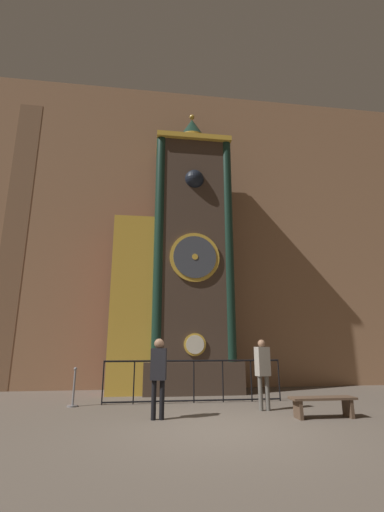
% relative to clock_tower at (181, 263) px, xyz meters
% --- Properties ---
extents(ground_plane, '(28.00, 28.00, 0.00)m').
position_rel_clock_tower_xyz_m(ground_plane, '(0.32, -5.05, -4.46)').
color(ground_plane, brown).
extents(cathedral_back_wall, '(24.00, 0.32, 12.65)m').
position_rel_clock_tower_xyz_m(cathedral_back_wall, '(0.24, 1.29, 1.86)').
color(cathedral_back_wall, '#936B4C').
rests_on(cathedral_back_wall, ground_plane).
extents(clock_tower, '(4.46, 1.80, 10.73)m').
position_rel_clock_tower_xyz_m(clock_tower, '(0.00, 0.00, 0.00)').
color(clock_tower, '#423328').
rests_on(clock_tower, ground_plane).
extents(railing_fence, '(5.06, 0.05, 1.15)m').
position_rel_clock_tower_xyz_m(railing_fence, '(0.22, -1.95, -3.82)').
color(railing_fence, black).
rests_on(railing_fence, ground_plane).
extents(visitor_near, '(0.37, 0.28, 1.72)m').
position_rel_clock_tower_xyz_m(visitor_near, '(-0.86, -4.00, -3.42)').
color(visitor_near, black).
rests_on(visitor_near, ground_plane).
extents(visitor_far, '(0.39, 0.30, 1.70)m').
position_rel_clock_tower_xyz_m(visitor_far, '(1.80, -3.30, -3.44)').
color(visitor_far, '#58554F').
rests_on(visitor_far, ground_plane).
extents(stanchion_post, '(0.28, 0.28, 0.99)m').
position_rel_clock_tower_xyz_m(stanchion_post, '(-3.02, -2.11, -4.14)').
color(stanchion_post, gray).
rests_on(stanchion_post, ground_plane).
extents(visitor_bench, '(1.48, 0.40, 0.44)m').
position_rel_clock_tower_xyz_m(visitor_bench, '(2.82, -4.30, -4.14)').
color(visitor_bench, brown).
rests_on(visitor_bench, ground_plane).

